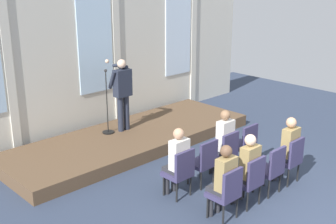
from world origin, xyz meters
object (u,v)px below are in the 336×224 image
Objects in this scene: chair_r0_c2 at (226,151)px; chair_r1_c3 at (290,158)px; audience_r0_c0 at (177,159)px; chair_r1_c0 at (227,191)px; chair_r0_c1 at (204,160)px; audience_r1_c1 at (247,166)px; audience_r0_c2 at (223,139)px; chair_r0_c3 at (245,143)px; audience_r1_c3 at (288,146)px; chair_r1_c1 at (250,179)px; speaker at (122,90)px; mic_stand at (108,119)px; audience_r1_c0 at (223,178)px; chair_r0_c0 at (180,170)px; chair_r1_c2 at (271,168)px.

chair_r0_c2 is 1.00× the size of chair_r1_c3.
chair_r1_c0 is (-0.00, -1.16, -0.21)m from audience_r0_c0.
chair_r0_c1 is 1.02m from audience_r1_c1.
chair_r0_c3 is (0.65, -0.08, -0.23)m from audience_r0_c2.
chair_r1_c3 is (1.95, -1.16, -0.21)m from audience_r0_c0.
audience_r1_c3 is (0.65, -1.00, 0.21)m from chair_r0_c2.
audience_r0_c0 is at bearing 177.63° from chair_r0_c3.
chair_r1_c1 is 0.70× the size of audience_r1_c1.
speaker is at bearing 83.33° from chair_r0_c1.
audience_r1_c0 is at bearing -98.51° from mic_stand.
audience_r0_c2 reaches higher than chair_r0_c0.
audience_r1_c1 is (0.65, -0.00, 0.01)m from audience_r1_c0.
audience_r0_c0 is 1.42× the size of chair_r0_c1.
chair_r1_c0 is 1.00× the size of chair_r1_c1.
audience_r1_c0 is 1.42× the size of chair_r1_c3.
chair_r0_c0 is 2.22m from chair_r1_c3.
chair_r1_c0 is at bearing -121.11° from chair_r0_c1.
audience_r1_c0 is (-1.30, -0.99, 0.20)m from chair_r0_c2.
chair_r0_c3 is 2.22m from chair_r1_c0.
chair_r1_c2 is at bearing -121.11° from chair_r0_c3.
chair_r0_c1 is 1.00× the size of chair_r1_c0.
chair_r0_c2 is at bearing -90.00° from audience_r0_c2.
audience_r1_c1 reaches higher than audience_r1_c0.
audience_r1_c0 reaches higher than chair_r1_c1.
chair_r0_c2 is 1.00× the size of chair_r0_c3.
chair_r0_c3 is at bearing 90.00° from audience_r1_c3.
mic_stand is 4.15m from chair_r1_c2.
audience_r0_c0 is 1.17m from chair_r1_c0.
chair_r1_c3 is at bearing -39.64° from chair_r0_c1.
chair_r0_c1 is at bearing -7.08° from audience_r0_c0.
chair_r0_c0 is at bearing 140.36° from chair_r1_c2.
audience_r0_c2 is at bearing 58.84° from audience_r1_c1.
chair_r0_c3 is at bearing -71.93° from speaker.
audience_r1_c3 is (0.65, 0.08, 0.21)m from chair_r1_c2.
chair_r1_c1 is 0.65m from chair_r1_c2.
chair_r0_c2 is 0.71× the size of audience_r1_c0.
mic_stand is 1.65× the size of chair_r0_c0.
chair_r0_c1 is 0.70× the size of audience_r1_c1.
chair_r1_c2 is at bearing -41.69° from audience_r0_c0.
audience_r0_c0 is 1.42× the size of chair_r0_c3.
chair_r0_c0 is at bearing 180.00° from chair_r0_c2.
audience_r1_c1 is at bearing -121.16° from audience_r0_c2.
chair_r0_c0 is 1.00× the size of chair_r1_c2.
chair_r1_c3 is (1.95, -1.08, 0.00)m from chair_r0_c0.
chair_r1_c1 is at bearing -90.00° from audience_r1_c1.
speaker reaches higher than audience_r0_c0.
chair_r0_c0 is at bearing 121.11° from chair_r1_c1.
chair_r1_c3 is at bearing 0.00° from chair_r1_c1.
speaker is 1.30× the size of audience_r0_c0.
audience_r1_c0 is (-1.30, -1.07, -0.03)m from audience_r0_c2.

